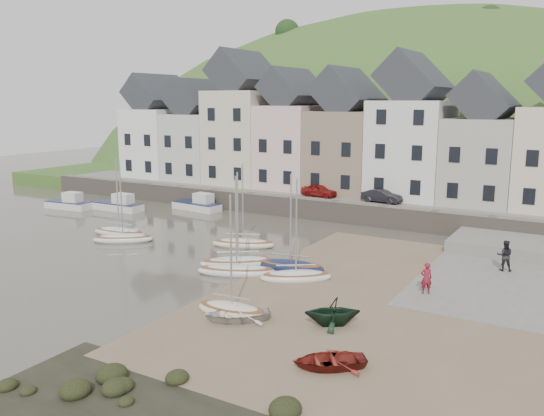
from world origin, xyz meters
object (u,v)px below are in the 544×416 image
Objects in this scene: rowboat_white at (237,314)px; person_dark at (505,256)px; rowboat_red at (329,360)px; car_left at (319,190)px; person_red at (426,278)px; rowboat_green at (332,311)px; sailboat_0 at (119,232)px; car_right at (382,196)px.

rowboat_white is 1.66× the size of person_dark.
car_left is at bearing 169.93° from rowboat_red.
rowboat_white is 10.78m from person_red.
sailboat_0 is at bearing -144.64° from rowboat_green.
rowboat_green is (4.24, 1.78, 0.36)m from rowboat_white.
rowboat_red is 0.86× the size of car_left.
rowboat_green is (22.19, -8.26, 0.49)m from sailboat_0.
rowboat_green is 4.37m from rowboat_red.
person_red is 0.91× the size of person_dark.
sailboat_0 is at bearing -159.60° from rowboat_white.
rowboat_green is at bearing -149.08° from car_left.
sailboat_0 is at bearing 141.83° from car_right.
person_dark is (27.86, 4.93, 0.82)m from sailboat_0.
car_right is at bearing -97.36° from person_red.
rowboat_red is 29.44m from car_right.
sailboat_0 is 26.84m from rowboat_red.
rowboat_white is 1.08× the size of rowboat_red.
car_left reaches higher than rowboat_white.
person_dark is 0.56× the size of car_left.
sailboat_0 is 28.31m from person_dark.
rowboat_red is (1.67, -4.01, -0.39)m from rowboat_green.
sailboat_0 is 1.98× the size of rowboat_white.
person_dark is (3.03, 6.70, 0.09)m from person_red.
rowboat_white is at bearing 16.39° from person_red.
rowboat_white is 6.32m from rowboat_red.
car_left is (-15.04, 17.78, 1.19)m from person_red.
rowboat_white is at bearing -158.75° from car_left.
rowboat_white is at bearing -168.89° from car_right.
person_red is 0.49× the size of car_right.
rowboat_green is at bearing -20.42° from sailboat_0.
person_red is 23.32m from car_left.
sailboat_0 is 1.84× the size of car_left.
person_dark reaches higher than person_red.
car_left is at bearing 58.56° from sailboat_0.
person_red is (6.88, 8.28, 0.61)m from rowboat_white.
person_dark is (4.00, 17.21, 0.72)m from rowboat_red.
sailboat_0 reaches higher than rowboat_white.
rowboat_red is 31.65m from car_left.
rowboat_white is at bearing -29.23° from sailboat_0.
rowboat_red is 17.68m from person_dark.
sailboat_0 reaches higher than person_red.
sailboat_0 reaches higher than car_right.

